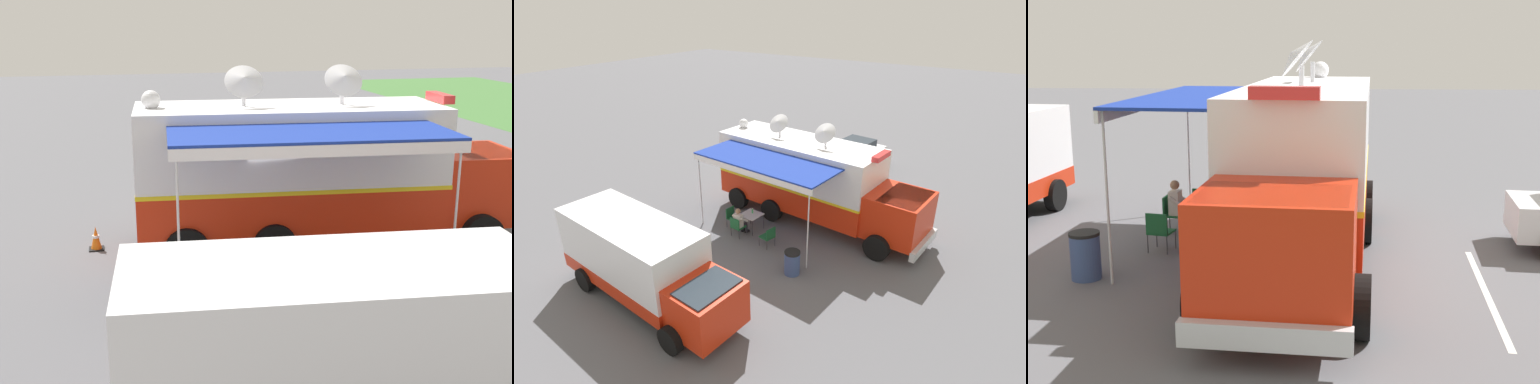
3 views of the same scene
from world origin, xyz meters
TOP-DOWN VIEW (x-y plane):
  - ground_plane at (0.00, 0.00)m, footprint 100.00×100.00m
  - lot_stripe at (-3.25, 2.57)m, footprint 0.51×4.79m
  - command_truck at (0.09, 0.74)m, footprint 5.32×9.66m
  - folding_table at (2.39, -0.89)m, footprint 0.86×0.86m
  - water_bottle at (2.27, -0.91)m, footprint 0.07×0.07m
  - folding_chair_at_table at (3.19, -1.04)m, footprint 0.52×0.52m
  - folding_chair_beside_table at (2.61, -1.74)m, footprint 0.52×0.52m
  - folding_chair_spare_by_truck at (3.12, 0.49)m, footprint 0.57×0.57m
  - seated_responder at (3.00, -1.03)m, footprint 0.68×0.58m
  - trash_bin at (4.13, 2.17)m, footprint 0.57×0.57m
  - traffic_cone at (-0.82, -4.62)m, footprint 0.36×0.36m
  - support_truck at (7.92, -1.08)m, footprint 2.81×6.96m
  - car_behind_truck at (-6.46, -0.02)m, footprint 4.37×2.36m

SIDE VIEW (x-z plane):
  - ground_plane at x=0.00m, z-range 0.00..0.00m
  - lot_stripe at x=-3.25m, z-range 0.00..0.01m
  - traffic_cone at x=-0.82m, z-range -0.01..0.57m
  - trash_bin at x=4.13m, z-range 0.00..0.91m
  - folding_chair_at_table at x=3.19m, z-range 0.08..0.95m
  - folding_chair_beside_table at x=2.61m, z-range 0.08..0.95m
  - folding_chair_spare_by_truck at x=3.12m, z-range 0.08..0.95m
  - seated_responder at x=3.00m, z-range 0.03..1.28m
  - folding_table at x=2.39m, z-range 0.31..1.04m
  - water_bottle at x=2.27m, z-range 0.72..0.95m
  - car_behind_truck at x=-6.46m, z-range 0.00..1.76m
  - support_truck at x=7.92m, z-range 0.04..2.74m
  - command_truck at x=0.09m, z-range -0.32..4.21m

